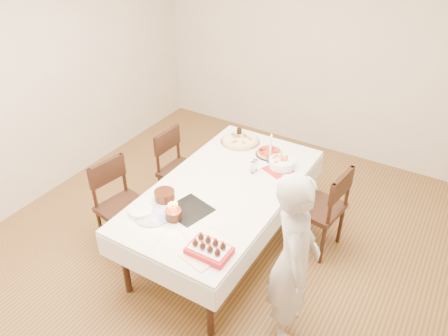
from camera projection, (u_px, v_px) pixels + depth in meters
The scene contains 22 objects.
floor at pixel (216, 250), 4.40m from camera, with size 5.00×5.00×0.00m, color #55371D.
wall_back at pixel (321, 50), 5.45m from camera, with size 4.50×0.04×2.70m, color beige.
wall_left at pixel (35, 80), 4.63m from camera, with size 0.04×5.00×2.70m, color beige.
dining_table at pixel (224, 218), 4.25m from camera, with size 1.14×2.14×0.75m, color silver.
chair_right_savory at pixel (317, 207), 4.23m from camera, with size 0.48×0.48×0.95m, color black, non-canonical shape.
chair_left_savory at pixel (183, 172), 4.76m from camera, with size 0.47×0.47×0.92m, color black, non-canonical shape.
chair_left_dessert at pixel (125, 209), 4.22m from camera, with size 0.48×0.48×0.94m, color black, non-canonical shape.
person at pixel (294, 261), 3.23m from camera, with size 0.56×0.37×1.53m, color beige.
pizza_white at pixel (240, 140), 4.72m from camera, with size 0.43×0.43×0.04m, color beige.
pizza_pepperoni at pixel (269, 153), 4.50m from camera, with size 0.28×0.28×0.04m, color red.
red_placemat at pixel (278, 170), 4.27m from camera, with size 0.23×0.23×0.01m, color #B21E1E.
pasta_bowl at pixel (282, 163), 4.28m from camera, with size 0.25×0.25×0.08m, color white.
taper_candle at pixel (271, 148), 4.31m from camera, with size 0.07×0.07×0.32m, color white.
shaker_pair at pixel (253, 167), 4.20m from camera, with size 0.10×0.10×0.12m, color white, non-canonical shape.
cola_glass at pixel (239, 133), 4.79m from camera, with size 0.06×0.06×0.10m, color black.
layer_cake at pixel (165, 196), 3.84m from camera, with size 0.23×0.23×0.09m, color #34170D.
cake_board at pixel (189, 210), 3.75m from camera, with size 0.33×0.33×0.01m, color black.
birthday_cake at pixel (173, 211), 3.61m from camera, with size 0.14×0.14×0.14m, color #3D1910.
strawberry_box at pixel (209, 250), 3.29m from camera, with size 0.33×0.22×0.08m, color #B3141B, non-canonical shape.
box_lid at pixel (198, 258), 3.28m from camera, with size 0.26×0.17×0.02m, color beige.
plate_stack at pixel (141, 211), 3.71m from camera, with size 0.20×0.20×0.04m, color white.
china_plate at pixel (153, 215), 3.68m from camera, with size 0.31×0.31×0.01m, color white.
Camera 1 is at (1.73, -2.71, 3.12)m, focal length 35.00 mm.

